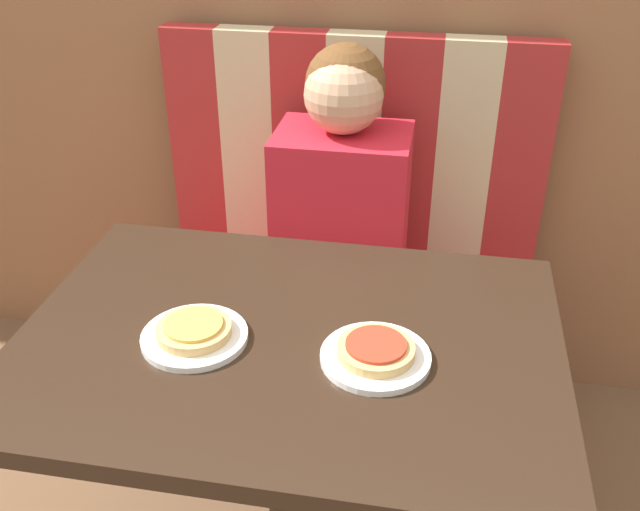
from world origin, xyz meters
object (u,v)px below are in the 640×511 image
Objects in this scene: plate_right at (375,357)px; pizza_left at (194,329)px; plate_left at (195,337)px; person at (342,183)px; pizza_right at (376,349)px.

plate_right is 0.32m from pizza_left.
pizza_left reaches higher than plate_left.
plate_left is at bearing -103.27° from person.
pizza_left reaches higher than plate_right.
plate_left is (-0.16, -0.67, -0.00)m from person.
plate_left is 0.31m from plate_right.
person is 0.69m from pizza_right.
plate_right is at bearing 90.00° from pizza_right.
pizza_left is at bearing 180.00° from pizza_right.
plate_left is at bearing 180.00° from pizza_right.
pizza_left is 1.00× the size of pizza_right.
person reaches higher than plate_right.
pizza_left is (-0.31, -0.00, 0.02)m from plate_right.
person is 5.05× the size of pizza_right.
pizza_left is (0.00, -0.00, 0.02)m from plate_left.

